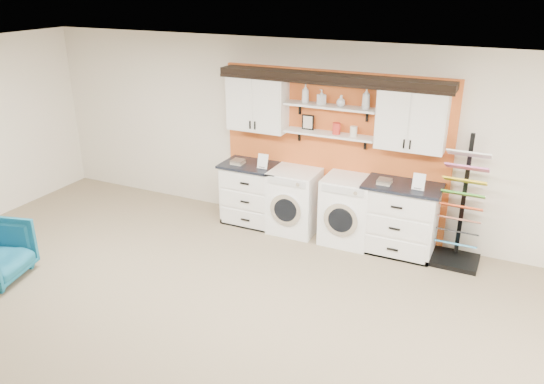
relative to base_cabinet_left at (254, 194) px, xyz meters
The scene contains 20 objects.
ceiling 4.46m from the base_cabinet_left, 72.76° to the right, with size 10.00×10.00×0.00m, color white.
wall_back 1.50m from the base_cabinet_left, 17.63° to the left, with size 10.00×10.00×0.00m, color beige.
accent_panel 1.38m from the base_cabinet_left, 16.00° to the left, with size 3.40×0.07×2.40m, color #D25D23.
upper_cabinet_left 1.41m from the base_cabinet_left, 90.00° to the left, with size 0.90×0.35×0.84m.
upper_cabinet_right 2.66m from the base_cabinet_left, ahead, with size 0.90×0.35×0.84m.
shelf_lower 1.55m from the base_cabinet_left, ahead, with size 1.32×0.28×0.03m, color white.
shelf_upper 1.84m from the base_cabinet_left, ahead, with size 1.32×0.28×0.03m, color white.
crown_molding 2.17m from the base_cabinet_left, ahead, with size 3.30×0.41×0.13m.
picture_frame 1.42m from the base_cabinet_left, 14.85° to the left, with size 0.18×0.02×0.22m.
canister_red 1.69m from the base_cabinet_left, ahead, with size 0.11×0.11×0.16m, color red.
canister_cream 1.87m from the base_cabinet_left, ahead, with size 0.10×0.10×0.14m, color silver.
base_cabinet_left is the anchor object (origin of this frame).
base_cabinet_right 2.26m from the base_cabinet_left, ahead, with size 1.03×0.66×1.01m.
washer 0.68m from the base_cabinet_left, ahead, with size 0.69×0.71×0.97m.
dryer 1.52m from the base_cabinet_left, ahead, with size 0.70×0.71×0.98m.
sample_rack 3.03m from the base_cabinet_left, ahead, with size 0.65×0.54×1.76m.
soap_bottle_a 1.77m from the base_cabinet_left, 11.97° to the left, with size 0.10×0.10×0.27m, color silver.
soap_bottle_b 1.86m from the base_cabinet_left, ahead, with size 0.09×0.10×0.21m, color silver.
soap_bottle_c 2.01m from the base_cabinet_left, ahead, with size 0.12×0.12×0.16m, color silver.
soap_bottle_d 2.29m from the base_cabinet_left, ahead, with size 0.11×0.11×0.29m, color silver.
Camera 1 is at (2.36, -3.12, 3.60)m, focal length 35.00 mm.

